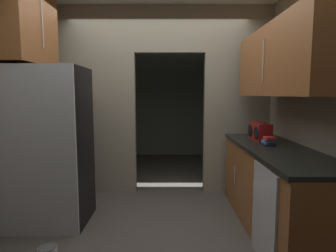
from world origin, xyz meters
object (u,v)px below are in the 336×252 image
refrigerator (49,146)px  dishwasher (265,216)px  book_stack (271,141)px  boombox (261,132)px

refrigerator → dishwasher: (2.16, -0.78, -0.45)m
refrigerator → book_stack: 2.44m
refrigerator → boombox: refrigerator is taller
refrigerator → dishwasher: refrigerator is taller
boombox → book_stack: bearing=-91.8°
boombox → book_stack: (-0.01, -0.35, -0.06)m
refrigerator → dishwasher: size_ratio=2.09×
boombox → book_stack: boombox is taller
refrigerator → boombox: size_ratio=4.24×
dishwasher → book_stack: 0.93m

